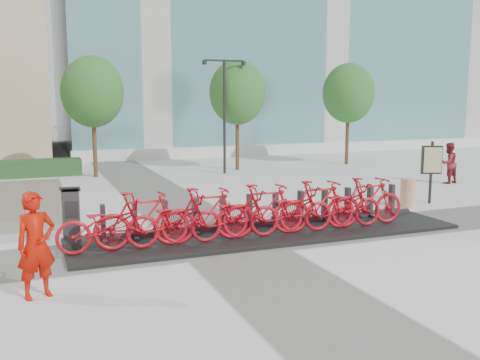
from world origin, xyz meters
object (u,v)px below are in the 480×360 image
object	(u,v)px
kiosk	(71,218)
construction_barrel	(408,193)
pedestrian	(448,163)
worker_red	(36,245)
map_sign	(432,162)
bike_0	(108,225)

from	to	relation	value
kiosk	construction_barrel	size ratio (longest dim) A/B	1.55
pedestrian	construction_barrel	distance (m)	5.57
construction_barrel	kiosk	bearing A→B (deg)	-172.62
worker_red	pedestrian	distance (m)	16.88
pedestrian	map_sign	world-z (taller)	map_sign
construction_barrel	map_sign	xyz separation A→B (m)	(1.03, 0.19, 0.87)
construction_barrel	pedestrian	bearing A→B (deg)	35.46
worker_red	map_sign	size ratio (longest dim) A/B	0.91
bike_0	kiosk	bearing A→B (deg)	48.40
worker_red	pedestrian	bearing A→B (deg)	4.54
bike_0	construction_barrel	world-z (taller)	bike_0
bike_0	map_sign	world-z (taller)	map_sign
pedestrian	bike_0	bearing A→B (deg)	12.72
construction_barrel	map_sign	world-z (taller)	map_sign
kiosk	construction_barrel	distance (m)	10.08
worker_red	bike_0	bearing A→B (deg)	34.32
kiosk	pedestrian	world-z (taller)	pedestrian
kiosk	construction_barrel	xyz separation A→B (m)	(9.99, 1.29, -0.29)
bike_0	kiosk	world-z (taller)	kiosk
construction_barrel	worker_red	bearing A→B (deg)	-159.68
pedestrian	map_sign	bearing A→B (deg)	33.26
construction_barrel	map_sign	size ratio (longest dim) A/B	0.45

